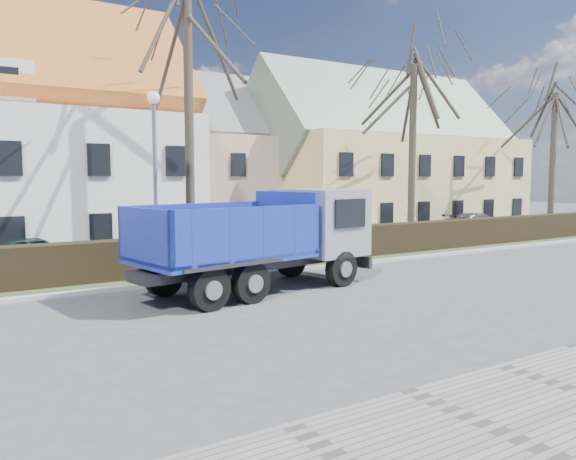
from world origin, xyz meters
TOP-DOWN VIEW (x-y plane):
  - ground at (0.00, 0.00)m, footprint 120.00×120.00m
  - curb_far at (0.00, 4.60)m, footprint 80.00×0.30m
  - grass_strip at (0.00, 6.20)m, footprint 80.00×3.00m
  - hedge at (0.00, 6.00)m, footprint 60.00×0.90m
  - building_pink at (4.00, 20.00)m, footprint 10.80×8.80m
  - building_yellow at (16.00, 17.00)m, footprint 18.80×10.80m
  - tree_1 at (-2.00, 8.50)m, footprint 9.20×9.20m
  - tree_2 at (10.00, 8.50)m, footprint 8.00×8.00m
  - tree_3 at (22.00, 8.50)m, footprint 7.60×7.60m
  - dump_truck at (-2.72, 2.26)m, footprint 8.18×4.11m
  - streetlight at (-3.93, 7.00)m, footprint 0.50×0.50m
  - cart_frame at (-2.29, 4.05)m, footprint 0.82×0.49m
  - parked_car_a at (-7.41, 10.80)m, footprint 3.70×2.02m
  - parked_car_b at (16.99, 9.95)m, footprint 4.54×2.16m

SIDE VIEW (x-z plane):
  - ground at x=0.00m, z-range 0.00..0.00m
  - grass_strip at x=0.00m, z-range 0.00..0.10m
  - curb_far at x=0.00m, z-range 0.00..0.12m
  - cart_frame at x=-2.29m, z-range 0.00..0.73m
  - parked_car_a at x=-7.41m, z-range 0.00..1.19m
  - parked_car_b at x=16.99m, z-range 0.00..1.28m
  - hedge at x=0.00m, z-range 0.00..1.30m
  - dump_truck at x=-2.72m, z-range 0.00..3.13m
  - streetlight at x=-3.93m, z-range 0.00..6.46m
  - building_pink at x=4.00m, z-range 0.00..8.00m
  - building_yellow at x=16.00m, z-range 0.00..8.50m
  - tree_3 at x=22.00m, z-range 0.00..10.45m
  - tree_2 at x=10.00m, z-range 0.00..11.00m
  - tree_1 at x=-2.00m, z-range 0.00..12.65m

